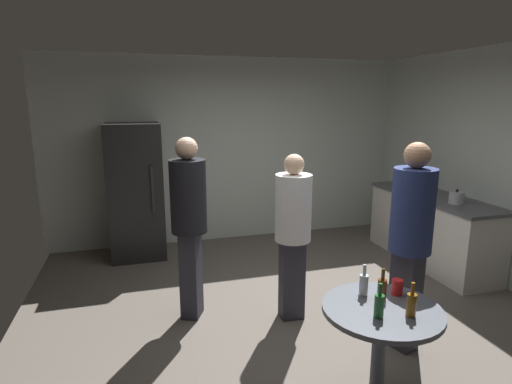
% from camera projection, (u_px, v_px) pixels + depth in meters
% --- Properties ---
extents(ground_plane, '(5.20, 5.20, 0.10)m').
position_uv_depth(ground_plane, '(291.00, 325.00, 4.03)').
color(ground_plane, '#5B544C').
extents(wall_back, '(5.32, 0.06, 2.70)m').
position_uv_depth(wall_back, '(231.00, 151.00, 6.19)').
color(wall_back, beige).
rests_on(wall_back, ground_plane).
extents(refrigerator, '(0.70, 0.68, 1.80)m').
position_uv_depth(refrigerator, '(136.00, 191.00, 5.51)').
color(refrigerator, black).
rests_on(refrigerator, ground_plane).
extents(kitchen_counter, '(0.64, 1.94, 0.90)m').
position_uv_depth(kitchen_counter, '(431.00, 229.00, 5.39)').
color(kitchen_counter, beige).
rests_on(kitchen_counter, ground_plane).
extents(kettle, '(0.24, 0.17, 0.18)m').
position_uv_depth(kettle, '(457.00, 198.00, 4.85)').
color(kettle, '#B2B2B7').
rests_on(kettle, kitchen_counter).
extents(wine_bottle_on_counter, '(0.08, 0.08, 0.31)m').
position_uv_depth(wine_bottle_on_counter, '(418.00, 182.00, 5.53)').
color(wine_bottle_on_counter, '#3F141E').
rests_on(wine_bottle_on_counter, kitchen_counter).
extents(foreground_table, '(0.80, 0.80, 0.73)m').
position_uv_depth(foreground_table, '(381.00, 322.00, 2.80)').
color(foreground_table, '#4C515B').
rests_on(foreground_table, ground_plane).
extents(beer_bottle_amber, '(0.06, 0.06, 0.23)m').
position_uv_depth(beer_bottle_amber, '(411.00, 304.00, 2.65)').
color(beer_bottle_amber, '#8C5919').
rests_on(beer_bottle_amber, foreground_table).
extents(beer_bottle_brown, '(0.06, 0.06, 0.23)m').
position_uv_depth(beer_bottle_brown, '(382.00, 289.00, 2.86)').
color(beer_bottle_brown, '#593314').
rests_on(beer_bottle_brown, foreground_table).
extents(beer_bottle_green, '(0.06, 0.06, 0.23)m').
position_uv_depth(beer_bottle_green, '(379.00, 305.00, 2.64)').
color(beer_bottle_green, '#26662D').
rests_on(beer_bottle_green, foreground_table).
extents(beer_bottle_clear, '(0.06, 0.06, 0.23)m').
position_uv_depth(beer_bottle_clear, '(364.00, 284.00, 2.93)').
color(beer_bottle_clear, silver).
rests_on(beer_bottle_clear, foreground_table).
extents(plastic_cup_red, '(0.08, 0.08, 0.11)m').
position_uv_depth(plastic_cup_red, '(397.00, 287.00, 2.95)').
color(plastic_cup_red, red).
rests_on(plastic_cup_red, foreground_table).
extents(person_in_navy_shirt, '(0.43, 0.43, 1.77)m').
position_uv_depth(person_in_navy_shirt, '(411.00, 232.00, 3.37)').
color(person_in_navy_shirt, '#2D2D38').
rests_on(person_in_navy_shirt, ground_plane).
extents(person_in_black_shirt, '(0.45, 0.45, 1.77)m').
position_uv_depth(person_in_black_shirt, '(189.00, 215.00, 3.89)').
color(person_in_black_shirt, '#2D2D38').
rests_on(person_in_black_shirt, ground_plane).
extents(person_in_white_shirt, '(0.35, 0.35, 1.62)m').
position_uv_depth(person_in_white_shirt, '(293.00, 225.00, 3.89)').
color(person_in_white_shirt, '#2D2D38').
rests_on(person_in_white_shirt, ground_plane).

